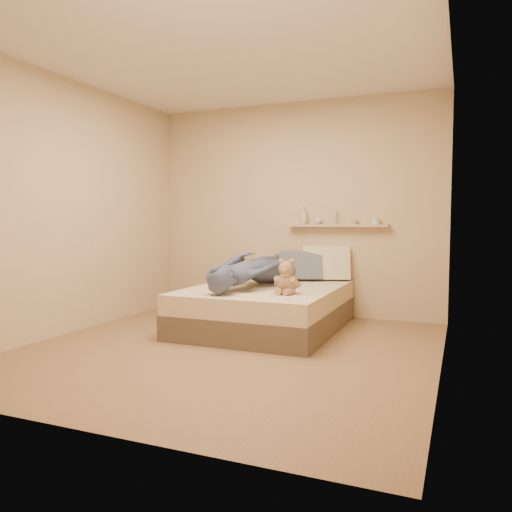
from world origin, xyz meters
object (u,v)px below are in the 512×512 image
at_px(teddy_bear, 287,279).
at_px(person, 254,269).
at_px(game_console, 225,275).
at_px(dark_plush, 241,269).
at_px(pillow_grey, 300,266).
at_px(wall_shelf, 337,226).
at_px(pillow_cream, 326,264).
at_px(bed, 266,308).

xyz_separation_m(teddy_bear, person, (-0.49, 0.34, 0.05)).
relative_size(game_console, dark_plush, 0.83).
distance_m(teddy_bear, dark_plush, 1.51).
distance_m(dark_plush, person, 0.94).
bearing_deg(pillow_grey, game_console, -108.46).
xyz_separation_m(game_console, wall_shelf, (0.78, 1.42, 0.48)).
distance_m(pillow_cream, wall_shelf, 0.47).
relative_size(bed, teddy_bear, 5.52).
bearing_deg(dark_plush, bed, -49.46).
distance_m(bed, game_console, 0.69).
bearing_deg(teddy_bear, pillow_grey, 100.47).
bearing_deg(pillow_grey, teddy_bear, -79.53).
xyz_separation_m(dark_plush, pillow_cream, (1.07, 0.09, 0.09)).
bearing_deg(dark_plush, teddy_bear, -48.50).
relative_size(game_console, wall_shelf, 0.17).
bearing_deg(bed, pillow_grey, 76.37).
bearing_deg(dark_plush, game_console, -72.33).
distance_m(bed, pillow_cream, 1.03).
xyz_separation_m(dark_plush, pillow_grey, (0.80, -0.05, 0.06)).
relative_size(pillow_cream, wall_shelf, 0.46).
xyz_separation_m(game_console, teddy_bear, (0.60, 0.12, -0.03)).
height_order(dark_plush, pillow_cream, pillow_cream).
bearing_deg(pillow_cream, wall_shelf, 35.81).
distance_m(pillow_grey, wall_shelf, 0.65).
bearing_deg(game_console, dark_plush, 107.67).
height_order(bed, pillow_grey, pillow_grey).
bearing_deg(game_console, teddy_bear, 11.35).
height_order(teddy_bear, wall_shelf, wall_shelf).
distance_m(dark_plush, pillow_grey, 0.80).
xyz_separation_m(dark_plush, person, (0.51, -0.79, 0.08)).
xyz_separation_m(pillow_grey, wall_shelf, (0.38, 0.22, 0.48)).
bearing_deg(game_console, bed, 65.44).
height_order(game_console, pillow_cream, pillow_cream).
height_order(pillow_cream, pillow_grey, pillow_cream).
height_order(bed, game_console, game_console).
bearing_deg(bed, teddy_bear, -46.76).
bearing_deg(person, pillow_grey, -104.51).
bearing_deg(teddy_bear, bed, 133.24).
distance_m(pillow_cream, pillow_grey, 0.31).
relative_size(game_console, pillow_cream, 0.38).
height_order(game_console, wall_shelf, wall_shelf).
distance_m(bed, dark_plush, 1.03).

